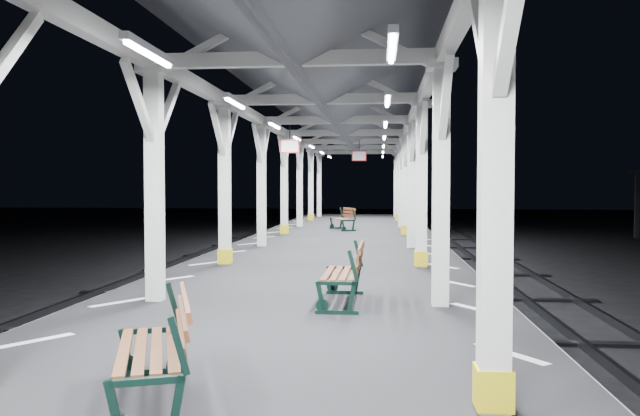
# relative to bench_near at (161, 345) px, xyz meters

# --- Properties ---
(ground) EXTENTS (120.00, 120.00, 0.00)m
(ground) POSITION_rel_bench_near_xyz_m (0.46, 6.03, -1.43)
(ground) COLOR black
(ground) RESTS_ON ground
(platform) EXTENTS (6.00, 50.00, 1.00)m
(platform) POSITION_rel_bench_near_xyz_m (0.46, 6.03, -0.93)
(platform) COLOR black
(platform) RESTS_ON ground
(hazard_stripes_left) EXTENTS (1.00, 48.00, 0.01)m
(hazard_stripes_left) POSITION_rel_bench_near_xyz_m (-1.99, 6.03, -0.43)
(hazard_stripes_left) COLOR silver
(hazard_stripes_left) RESTS_ON platform
(hazard_stripes_right) EXTENTS (1.00, 48.00, 0.01)m
(hazard_stripes_right) POSITION_rel_bench_near_xyz_m (2.91, 6.03, -0.43)
(hazard_stripes_right) COLOR silver
(hazard_stripes_right) RESTS_ON platform
(track_left) EXTENTS (2.20, 60.00, 0.16)m
(track_left) POSITION_rel_bench_near_xyz_m (-4.54, 6.03, -1.35)
(track_left) COLOR #2D2D33
(track_left) RESTS_ON ground
(track_right) EXTENTS (2.20, 60.00, 0.16)m
(track_right) POSITION_rel_bench_near_xyz_m (5.46, 6.03, -1.35)
(track_right) COLOR #2D2D33
(track_right) RESTS_ON ground
(canopy) EXTENTS (5.40, 49.00, 4.65)m
(canopy) POSITION_rel_bench_near_xyz_m (0.46, 6.01, 3.12)
(canopy) COLOR silver
(canopy) RESTS_ON platform
(bench_near) EXTENTS (1.02, 1.59, 0.81)m
(bench_near) POSITION_rel_bench_near_xyz_m (0.00, 0.00, 0.00)
(bench_near) COLOR black
(bench_near) RESTS_ON platform
(bench_mid) EXTENTS (0.60, 1.55, 0.84)m
(bench_mid) POSITION_rel_bench_near_xyz_m (1.20, 4.06, 0.01)
(bench_mid) COLOR black
(bench_mid) RESTS_ON platform
(bench_far) EXTENTS (1.05, 1.60, 0.81)m
(bench_far) POSITION_rel_bench_near_xyz_m (0.34, 18.41, 0.00)
(bench_far) COLOR black
(bench_far) RESTS_ON platform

